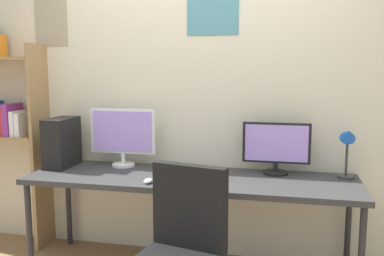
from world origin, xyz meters
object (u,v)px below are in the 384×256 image
at_px(desk_lamp, 348,143).
at_px(keyboard_main, 183,184).
at_px(monitor_left, 123,134).
at_px(pc_tower, 62,142).
at_px(computer_mouse, 148,181).
at_px(monitor_right, 276,146).
at_px(desk, 191,183).

xyz_separation_m(desk_lamp, keyboard_main, (-1.09, -0.40, -0.25)).
bearing_deg(monitor_left, pc_tower, -166.63).
xyz_separation_m(keyboard_main, computer_mouse, (-0.25, -0.00, 0.01)).
bearing_deg(desk_lamp, monitor_right, 174.99).
height_order(desk, desk_lamp, desk_lamp).
bearing_deg(computer_mouse, monitor_right, 27.64).
bearing_deg(pc_tower, desk_lamp, 1.83).
bearing_deg(pc_tower, computer_mouse, -21.79).
bearing_deg(keyboard_main, computer_mouse, -179.87).
bearing_deg(monitor_left, monitor_right, -0.00).
xyz_separation_m(desk, keyboard_main, (0.00, -0.23, 0.06)).
relative_size(pc_tower, computer_mouse, 4.05).
bearing_deg(monitor_left, desk_lamp, -1.46).
relative_size(monitor_left, monitor_right, 1.08).
relative_size(desk_lamp, keyboard_main, 1.06).
distance_m(desk_lamp, keyboard_main, 1.19).
relative_size(monitor_right, desk_lamp, 1.25).
distance_m(desk, monitor_left, 0.71).
bearing_deg(pc_tower, desk, -5.33).
distance_m(desk_lamp, computer_mouse, 1.42).
bearing_deg(pc_tower, monitor_left, 13.37).
bearing_deg(monitor_left, keyboard_main, -36.40).
height_order(desk_lamp, keyboard_main, desk_lamp).
distance_m(pc_tower, keyboard_main, 1.14).
relative_size(pc_tower, keyboard_main, 1.04).
height_order(monitor_right, pc_tower, pc_tower).
bearing_deg(desk, desk_lamp, 8.80).
bearing_deg(desk_lamp, monitor_left, 178.54).
bearing_deg(desk_lamp, keyboard_main, -159.94).
height_order(monitor_left, monitor_right, monitor_left).
bearing_deg(keyboard_main, pc_tower, 162.90).
bearing_deg(monitor_right, pc_tower, -176.16).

